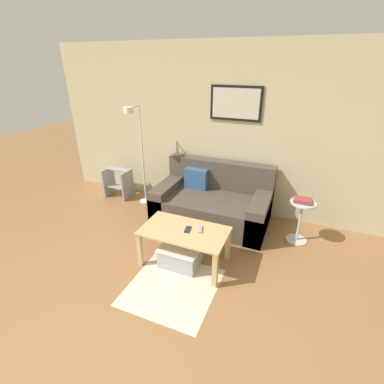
# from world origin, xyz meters

# --- Properties ---
(ground_plane) EXTENTS (16.00, 16.00, 0.00)m
(ground_plane) POSITION_xyz_m (0.00, 0.00, 0.00)
(ground_plane) COLOR olive
(wall_back) EXTENTS (5.60, 0.09, 2.55)m
(wall_back) POSITION_xyz_m (0.00, 3.17, 1.28)
(wall_back) COLOR #C6BC93
(wall_back) RESTS_ON ground_plane
(area_rug) EXTENTS (0.94, 0.96, 0.01)m
(area_rug) POSITION_xyz_m (0.26, 1.12, 0.00)
(area_rug) COLOR beige
(area_rug) RESTS_ON ground_plane
(couch) EXTENTS (1.69, 0.96, 0.87)m
(couch) POSITION_xyz_m (0.19, 2.68, 0.29)
(couch) COLOR #4C4238
(couch) RESTS_ON ground_plane
(coffee_table) EXTENTS (1.02, 0.58, 0.47)m
(coffee_table) POSITION_xyz_m (0.21, 1.57, 0.38)
(coffee_table) COLOR tan
(coffee_table) RESTS_ON ground_plane
(storage_bin) EXTENTS (0.49, 0.40, 0.25)m
(storage_bin) POSITION_xyz_m (0.18, 1.52, 0.13)
(storage_bin) COLOR #9EA3A8
(storage_bin) RESTS_ON ground_plane
(floor_lamp) EXTENTS (0.22, 0.45, 1.66)m
(floor_lamp) POSITION_xyz_m (-1.09, 2.69, 1.01)
(floor_lamp) COLOR white
(floor_lamp) RESTS_ON ground_plane
(side_table) EXTENTS (0.33, 0.33, 0.60)m
(side_table) POSITION_xyz_m (1.47, 2.58, 0.36)
(side_table) COLOR silver
(side_table) RESTS_ON ground_plane
(book_stack) EXTENTS (0.24, 0.20, 0.04)m
(book_stack) POSITION_xyz_m (1.46, 2.59, 0.62)
(book_stack) COLOR #B73333
(book_stack) RESTS_ON side_table
(remote_control) EXTENTS (0.08, 0.16, 0.02)m
(remote_control) POSITION_xyz_m (0.39, 1.65, 0.48)
(remote_control) COLOR #99999E
(remote_control) RESTS_ON coffee_table
(cell_phone) EXTENTS (0.09, 0.15, 0.01)m
(cell_phone) POSITION_xyz_m (0.25, 1.59, 0.47)
(cell_phone) COLOR #1E2338
(cell_phone) RESTS_ON coffee_table
(step_stool) EXTENTS (0.44, 0.33, 0.51)m
(step_stool) POSITION_xyz_m (-1.66, 2.81, 0.27)
(step_stool) COLOR #99999E
(step_stool) RESTS_ON ground_plane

